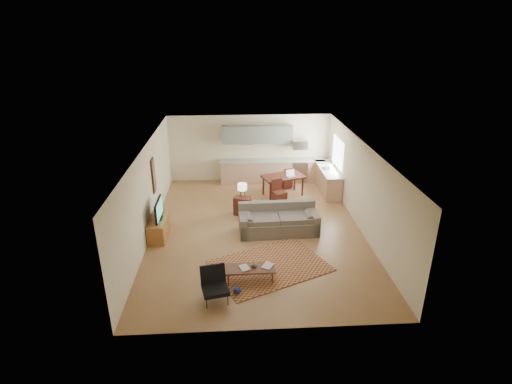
{
  "coord_description": "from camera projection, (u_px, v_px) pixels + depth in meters",
  "views": [
    {
      "loc": [
        -0.69,
        -11.14,
        5.9
      ],
      "look_at": [
        0.0,
        0.3,
        1.15
      ],
      "focal_mm": 28.0,
      "sensor_mm": 36.0,
      "label": 1
    }
  ],
  "objects": [
    {
      "name": "laptop",
      "position": [
        292.0,
        174.0,
        14.71
      ],
      "size": [
        0.39,
        0.33,
        0.24
      ],
      "primitive_type": null,
      "rotation": [
        0.0,
        0.0,
        0.32
      ],
      "color": "#A5A8AD",
      "rests_on": "dining_table"
    },
    {
      "name": "triptych",
      "position": [
        247.0,
        139.0,
        16.01
      ],
      "size": [
        1.7,
        0.04,
        0.5
      ],
      "primitive_type": null,
      "color": "beige",
      "rests_on": "room"
    },
    {
      "name": "book_a",
      "position": [
        240.0,
        269.0,
        9.83
      ],
      "size": [
        0.4,
        0.43,
        0.03
      ],
      "primitive_type": "imported",
      "rotation": [
        0.0,
        0.0,
        0.31
      ],
      "color": "#9C3023",
      "rests_on": "coffee_table"
    },
    {
      "name": "sofa",
      "position": [
        279.0,
        219.0,
        12.23
      ],
      "size": [
        2.56,
        1.19,
        0.88
      ],
      "primitive_type": null,
      "rotation": [
        0.0,
        0.0,
        0.04
      ],
      "color": "#675F53",
      "rests_on": "floor"
    },
    {
      "name": "book_b",
      "position": [
        264.0,
        265.0,
        10.01
      ],
      "size": [
        0.51,
        0.52,
        0.02
      ],
      "primitive_type": "imported",
      "rotation": [
        0.0,
        0.0,
        -0.51
      ],
      "color": "navy",
      "rests_on": "coffee_table"
    },
    {
      "name": "rug",
      "position": [
        270.0,
        266.0,
        10.63
      ],
      "size": [
        3.47,
        3.02,
        0.02
      ],
      "primitive_type": "cube",
      "rotation": [
        0.0,
        0.0,
        0.43
      ],
      "color": "maroon",
      "rests_on": "floor"
    },
    {
      "name": "dining_chair_near",
      "position": [
        279.0,
        192.0,
        14.24
      ],
      "size": [
        0.58,
        0.59,
        0.89
      ],
      "primitive_type": null,
      "rotation": [
        0.0,
        0.0,
        0.44
      ],
      "color": "#3C1711",
      "rests_on": "floor"
    },
    {
      "name": "kitchen_range",
      "position": [
        299.0,
        170.0,
        16.36
      ],
      "size": [
        0.62,
        0.62,
        0.9
      ],
      "primitive_type": "cube",
      "color": "#A5A8AD",
      "rests_on": "ground"
    },
    {
      "name": "coffee_table",
      "position": [
        250.0,
        274.0,
        9.97
      ],
      "size": [
        1.25,
        0.51,
        0.38
      ],
      "primitive_type": null,
      "rotation": [
        0.0,
        0.0,
        0.01
      ],
      "color": "#512D1E",
      "rests_on": "floor"
    },
    {
      "name": "tv",
      "position": [
        159.0,
        210.0,
        11.82
      ],
      "size": [
        0.1,
        0.99,
        0.59
      ],
      "primitive_type": null,
      "color": "black",
      "rests_on": "tv_credenza"
    },
    {
      "name": "upper_cabinets",
      "position": [
        257.0,
        134.0,
        15.83
      ],
      "size": [
        2.8,
        0.34,
        0.7
      ],
      "primitive_type": "cube",
      "color": "gray",
      "rests_on": "room"
    },
    {
      "name": "dining_chair_far",
      "position": [
        286.0,
        177.0,
        15.69
      ],
      "size": [
        0.54,
        0.55,
        0.85
      ],
      "primitive_type": null,
      "rotation": [
        0.0,
        0.0,
        3.53
      ],
      "color": "#3C1711",
      "rests_on": "floor"
    },
    {
      "name": "window_right",
      "position": [
        338.0,
        153.0,
        14.92
      ],
      "size": [
        0.02,
        1.4,
        1.05
      ],
      "primitive_type": "cube",
      "color": "white",
      "rests_on": "room"
    },
    {
      "name": "tv_credenza",
      "position": [
        159.0,
        227.0,
        12.04
      ],
      "size": [
        0.49,
        1.29,
        0.59
      ],
      "primitive_type": null,
      "color": "brown",
      "rests_on": "floor"
    },
    {
      "name": "console_table",
      "position": [
        242.0,
        206.0,
        13.46
      ],
      "size": [
        0.63,
        0.53,
        0.63
      ],
      "primitive_type": null,
      "rotation": [
        0.0,
        0.0,
        -0.36
      ],
      "color": "#3C1711",
      "rests_on": "floor"
    },
    {
      "name": "vase",
      "position": [
        254.0,
        264.0,
        9.92
      ],
      "size": [
        0.21,
        0.21,
        0.16
      ],
      "primitive_type": "imported",
      "rotation": [
        0.0,
        0.0,
        -0.16
      ],
      "color": "black",
      "rests_on": "coffee_table"
    },
    {
      "name": "kitchen_microwave",
      "position": [
        300.0,
        144.0,
        15.96
      ],
      "size": [
        0.62,
        0.4,
        0.35
      ],
      "primitive_type": "cube",
      "color": "#A5A8AD",
      "rests_on": "room"
    },
    {
      "name": "kitchen_counter_right",
      "position": [
        328.0,
        180.0,
        15.32
      ],
      "size": [
        0.64,
        2.26,
        0.92
      ],
      "primitive_type": null,
      "color": "tan",
      "rests_on": "ground"
    },
    {
      "name": "table_lamp",
      "position": [
        242.0,
        190.0,
        13.24
      ],
      "size": [
        0.39,
        0.39,
        0.5
      ],
      "primitive_type": null,
      "rotation": [
        0.0,
        0.0,
        -0.34
      ],
      "color": "beige",
      "rests_on": "console_table"
    },
    {
      "name": "soap_bottle",
      "position": [
        326.0,
        167.0,
        15.08
      ],
      "size": [
        0.12,
        0.12,
        0.19
      ],
      "primitive_type": "imported",
      "rotation": [
        0.0,
        0.0,
        -0.21
      ],
      "color": "beige",
      "rests_on": "kitchen_counter_right"
    },
    {
      "name": "armchair",
      "position": [
        215.0,
        286.0,
        9.16
      ],
      "size": [
        0.81,
        0.81,
        0.78
      ],
      "primitive_type": null,
      "rotation": [
        0.0,
        0.0,
        0.21
      ],
      "color": "black",
      "rests_on": "floor"
    },
    {
      "name": "dining_table",
      "position": [
        283.0,
        186.0,
        14.99
      ],
      "size": [
        1.72,
        1.32,
        0.77
      ],
      "primitive_type": null,
      "rotation": [
        0.0,
        0.0,
        0.33
      ],
      "color": "#3C1711",
      "rests_on": "floor"
    },
    {
      "name": "kitchen_counter_back",
      "position": [
        272.0,
        171.0,
        16.3
      ],
      "size": [
        4.26,
        0.64,
        0.92
      ],
      "primitive_type": null,
      "color": "tan",
      "rests_on": "ground"
    },
    {
      "name": "wall_art_left",
      "position": [
        154.0,
        175.0,
        12.62
      ],
      "size": [
        0.06,
        0.42,
        1.1
      ],
      "primitive_type": null,
      "color": "olive",
      "rests_on": "room"
    },
    {
      "name": "room",
      "position": [
        257.0,
        190.0,
        12.05
      ],
      "size": [
        9.0,
        9.0,
        9.0
      ],
      "color": "olive",
      "rests_on": "ground"
    }
  ]
}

